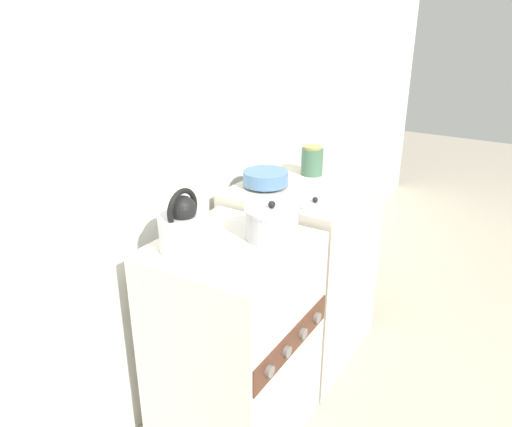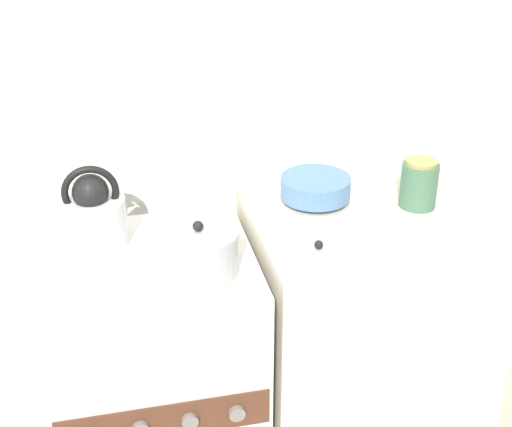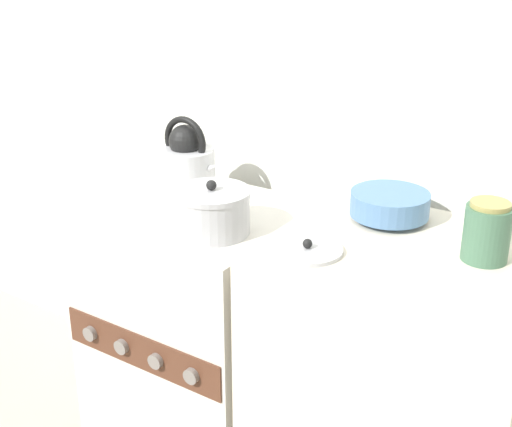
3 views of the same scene
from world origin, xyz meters
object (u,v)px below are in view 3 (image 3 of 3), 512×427
stove (201,341)px  kettle (186,163)px  cooking_pot (212,211)px  storage_jar (487,232)px  enamel_bowl (390,204)px  loose_pot_lid (307,250)px

stove → kettle: size_ratio=3.73×
stove → cooking_pot: cooking_pot is taller
kettle → storage_jar: bearing=-3.0°
kettle → cooking_pot: size_ratio=1.13×
enamel_bowl → loose_pot_lid: bearing=-105.4°
stove → storage_jar: (0.81, 0.07, 0.55)m
enamel_bowl → kettle: bearing=-175.7°
kettle → storage_jar: size_ratio=1.62×
stove → cooking_pot: size_ratio=4.22×
stove → enamel_bowl: size_ratio=4.19×
enamel_bowl → loose_pot_lid: 0.31m
storage_jar → loose_pot_lid: (-0.37, -0.20, -0.07)m
storage_jar → loose_pot_lid: storage_jar is taller
storage_jar → stove: bearing=-175.2°
storage_jar → enamel_bowl: bearing=160.8°
cooking_pot → loose_pot_lid: size_ratio=1.21×
cooking_pot → kettle: bearing=140.5°
stove → enamel_bowl: enamel_bowl is taller
cooking_pot → loose_pot_lid: 0.32m
enamel_bowl → loose_pot_lid: enamel_bowl is taller
stove → storage_jar: size_ratio=6.03×
cooking_pot → storage_jar: size_ratio=1.43×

